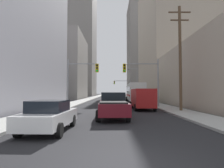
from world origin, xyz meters
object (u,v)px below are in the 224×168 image
(city_bus, at_px, (134,92))
(cargo_van_red, at_px, (142,98))
(sedan_navy, at_px, (111,98))
(traffic_signal_near_left, at_px, (81,75))
(pickup_truck_maroon, at_px, (112,105))
(sedan_white, at_px, (49,116))
(traffic_signal_near_right, at_px, (142,75))
(sedan_grey, at_px, (113,103))
(traffic_signal_far_right, at_px, (122,85))
(sedan_black, at_px, (111,97))

(city_bus, height_order, cargo_van_red, city_bus)
(sedan_navy, relative_size, traffic_signal_near_left, 0.71)
(city_bus, xyz_separation_m, cargo_van_red, (-0.85, -13.62, -0.64))
(pickup_truck_maroon, xyz_separation_m, sedan_white, (-3.15, -4.70, -0.16))
(traffic_signal_near_left, distance_m, traffic_signal_near_right, 7.55)
(sedan_white, relative_size, sedan_grey, 1.01)
(traffic_signal_near_right, bearing_deg, cargo_van_red, -100.29)
(sedan_white, relative_size, traffic_signal_near_right, 0.71)
(pickup_truck_maroon, relative_size, sedan_grey, 1.30)
(traffic_signal_near_left, bearing_deg, sedan_grey, -37.04)
(pickup_truck_maroon, relative_size, traffic_signal_far_right, 0.91)
(cargo_van_red, relative_size, traffic_signal_near_right, 0.87)
(cargo_van_red, relative_size, traffic_signal_far_right, 0.87)
(cargo_van_red, bearing_deg, sedan_grey, -170.44)
(traffic_signal_near_right, height_order, traffic_signal_far_right, same)
(sedan_navy, bearing_deg, sedan_white, -96.98)
(pickup_truck_maroon, height_order, sedan_black, pickup_truck_maroon)
(city_bus, height_order, sedan_black, city_bus)
(sedan_white, relative_size, traffic_signal_near_left, 0.71)
(sedan_white, bearing_deg, sedan_black, 85.09)
(cargo_van_red, relative_size, sedan_navy, 1.23)
(sedan_grey, distance_m, traffic_signal_far_right, 38.55)
(sedan_white, distance_m, sedan_grey, 11.17)
(city_bus, height_order, traffic_signal_near_left, traffic_signal_near_left)
(cargo_van_red, distance_m, sedan_grey, 3.24)
(traffic_signal_near_right, bearing_deg, sedan_white, -116.61)
(cargo_van_red, distance_m, sedan_black, 24.89)
(cargo_van_red, height_order, traffic_signal_far_right, traffic_signal_far_right)
(traffic_signal_near_left, bearing_deg, sedan_white, -87.08)
(pickup_truck_maroon, bearing_deg, sedan_navy, 90.27)
(city_bus, relative_size, sedan_white, 2.71)
(sedan_navy, height_order, traffic_signal_near_left, traffic_signal_near_left)
(sedan_navy, height_order, traffic_signal_far_right, traffic_signal_far_right)
(sedan_grey, bearing_deg, cargo_van_red, 9.56)
(sedan_grey, bearing_deg, sedan_navy, 90.79)
(cargo_van_red, height_order, sedan_grey, cargo_van_red)
(city_bus, height_order, sedan_navy, city_bus)
(city_bus, relative_size, pickup_truck_maroon, 2.11)
(sedan_navy, distance_m, traffic_signal_far_right, 24.48)
(sedan_grey, relative_size, traffic_signal_near_left, 0.70)
(cargo_van_red, xyz_separation_m, sedan_white, (-6.40, -11.22, -0.52))
(sedan_grey, bearing_deg, traffic_signal_near_left, 142.96)
(traffic_signal_far_right, bearing_deg, sedan_white, -97.53)
(city_bus, relative_size, sedan_navy, 2.73)
(city_bus, distance_m, traffic_signal_near_left, 13.88)
(traffic_signal_far_right, bearing_deg, city_bus, -88.14)
(sedan_white, xyz_separation_m, traffic_signal_far_right, (6.47, 48.96, 3.34))
(city_bus, bearing_deg, pickup_truck_maroon, -101.51)
(sedan_black, relative_size, traffic_signal_near_right, 0.71)
(sedan_white, bearing_deg, sedan_grey, 73.07)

